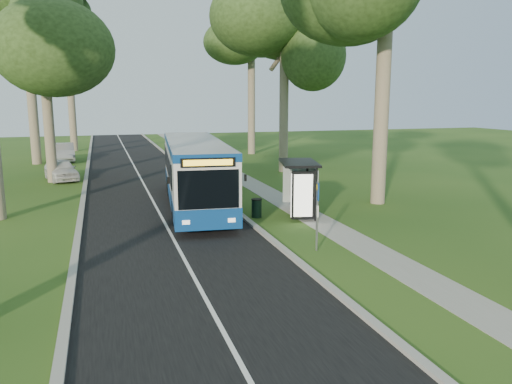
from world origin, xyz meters
The scene contains 16 objects.
ground centered at (0.00, 0.00, 0.00)m, with size 120.00×120.00×0.00m, color #284B17.
road centered at (-3.50, 10.00, 0.01)m, with size 7.00×100.00×0.02m, color black.
kerb_east centered at (0.00, 10.00, 0.06)m, with size 0.25×100.00×0.12m, color #9E9B93.
kerb_west centered at (-7.00, 10.00, 0.06)m, with size 0.25×100.00×0.12m, color #9E9B93.
centre_line centered at (-3.50, 10.00, 0.02)m, with size 0.12×100.00×0.01m, color white.
footpath centered at (3.00, 10.00, 0.01)m, with size 1.50×100.00×0.02m, color gray.
bus centered at (-1.57, 8.10, 1.70)m, with size 3.81×12.55×3.27m.
bus_stop_sign centered at (1.14, -0.54, 1.55)m, with size 0.14×0.35×2.48m.
bus_shelter centered at (2.73, 4.33, 1.75)m, with size 2.22×3.19×2.49m.
litter_bin centered at (0.62, 4.88, 0.43)m, with size 0.49×0.49×0.85m.
car_white centered at (-8.52, 18.68, 0.70)m, with size 1.64×4.08×1.39m, color silver.
car_silver centered at (-8.95, 29.13, 0.77)m, with size 1.64×4.69×1.55m, color #96979C.
tree_west_c centered at (-9.00, 18.00, 10.03)m, with size 5.20×5.20×13.52m.
tree_west_e centered at (-8.50, 38.00, 12.43)m, with size 5.20×5.20×16.81m.
tree_east_c centered at (6.80, 18.00, 10.49)m, with size 5.20×5.20×14.16m.
tree_east_d centered at (8.00, 30.00, 11.70)m, with size 5.20×5.20×15.80m.
Camera 1 is at (-5.98, -16.11, 5.32)m, focal length 35.00 mm.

